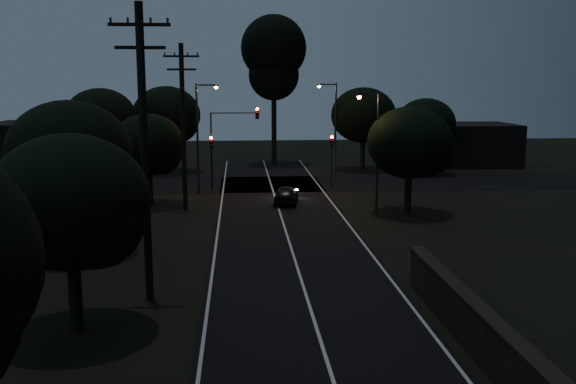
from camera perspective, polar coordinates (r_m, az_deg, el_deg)
road_surface at (r=40.83m, az=-0.77°, el=-1.72°), size 60.00×70.00×0.03m
utility_pole_mid at (r=24.17m, az=-12.67°, el=3.71°), size 2.20×0.30×11.00m
utility_pole_far at (r=41.03m, az=-9.31°, el=5.93°), size 2.20×0.30×10.50m
tree_left_b at (r=21.71m, az=-18.42°, el=-1.15°), size 5.19×5.19×6.60m
tree_left_c at (r=31.83m, az=-18.53°, el=3.10°), size 5.82×5.82×7.36m
tree_left_d at (r=43.30m, az=-12.12°, el=3.99°), size 4.80×4.80×6.09m
tree_far_nw at (r=59.08m, az=-10.56°, el=6.61°), size 6.11×6.11×7.74m
tree_far_w at (r=55.91m, az=-16.12°, el=6.15°), size 5.97×5.97×7.61m
tree_far_ne at (r=59.92m, az=6.94°, el=6.67°), size 6.02×6.02×7.61m
tree_far_e at (r=58.27m, az=12.33°, el=5.84°), size 5.27×5.27×6.69m
tree_right_a at (r=40.33m, az=11.05°, el=4.16°), size 5.25×5.25×6.68m
tall_pine at (r=63.92m, az=-1.28°, el=11.93°), size 6.40×6.40×14.54m
building_left at (r=63.54m, az=-20.40°, el=3.84°), size 10.00×8.00×4.40m
building_right at (r=66.06m, az=15.59°, el=4.13°), size 9.00×7.00×4.00m
signal_left at (r=49.12m, az=-6.82°, el=3.52°), size 0.28×0.35×4.10m
signal_right at (r=49.59m, az=3.89°, el=3.63°), size 0.28×0.35×4.10m
signal_mast at (r=48.94m, az=-4.87°, el=5.30°), size 3.70×0.35×6.25m
streetlight_a at (r=47.01m, az=-7.82°, el=5.42°), size 1.66×0.26×8.00m
streetlight_b at (r=53.49m, az=4.04°, el=6.02°), size 1.66×0.26×8.00m
streetlight_c at (r=39.87m, az=7.73°, el=4.22°), size 1.46×0.26×7.50m
car at (r=43.25m, az=-0.16°, el=-0.22°), size 2.02×3.91×1.27m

